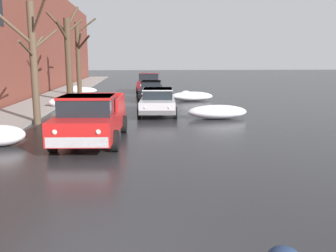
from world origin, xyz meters
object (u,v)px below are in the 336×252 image
bare_tree_second_along_sidewalk (33,59)px  bare_tree_mid_block (68,54)px  pickup_truck_red_approaching_near_lane (91,118)px  bare_tree_far_down_block (79,57)px  sedan_silver_parked_kerbside_close (158,101)px  suv_maroon_parked_far_down_block (150,82)px  sedan_black_parked_kerbside_mid (151,90)px

bare_tree_second_along_sidewalk → bare_tree_mid_block: 8.67m
pickup_truck_red_approaching_near_lane → bare_tree_mid_block: bearing=103.5°
bare_tree_far_down_block → bare_tree_mid_block: bearing=-91.3°
bare_tree_second_along_sidewalk → bare_tree_far_down_block: bare_tree_far_down_block is taller
bare_tree_far_down_block → sedan_silver_parked_kerbside_close: (5.70, -10.28, -2.40)m
bare_tree_mid_block → suv_maroon_parked_far_down_block: bearing=50.6°
bare_tree_second_along_sidewalk → pickup_truck_red_approaching_near_lane: size_ratio=1.04×
suv_maroon_parked_far_down_block → pickup_truck_red_approaching_near_lane: bearing=-97.9°
sedan_silver_parked_kerbside_close → sedan_black_parked_kerbside_mid: bearing=90.7°
pickup_truck_red_approaching_near_lane → sedan_silver_parked_kerbside_close: size_ratio=1.19×
sedan_silver_parked_kerbside_close → sedan_black_parked_kerbside_mid: size_ratio=1.08×
bare_tree_mid_block → pickup_truck_red_approaching_near_lane: bare_tree_mid_block is taller
bare_tree_second_along_sidewalk → suv_maroon_parked_far_down_block: size_ratio=1.24×
suv_maroon_parked_far_down_block → bare_tree_far_down_block: bearing=-153.1°
bare_tree_mid_block → bare_tree_far_down_block: bearing=88.7°
sedan_silver_parked_kerbside_close → bare_tree_second_along_sidewalk: bearing=-156.4°
bare_tree_second_along_sidewalk → pickup_truck_red_approaching_near_lane: bearing=-53.1°
sedan_black_parked_kerbside_mid → bare_tree_far_down_block: bearing=150.1°
pickup_truck_red_approaching_near_lane → sedan_black_parked_kerbside_mid: 13.85m
bare_tree_second_along_sidewalk → sedan_silver_parked_kerbside_close: size_ratio=1.23×
bare_tree_far_down_block → bare_tree_second_along_sidewalk: bearing=-90.3°
bare_tree_far_down_block → pickup_truck_red_approaching_near_lane: (2.94, -16.82, -2.27)m
pickup_truck_red_approaching_near_lane → sedan_black_parked_kerbside_mid: bearing=78.9°
sedan_black_parked_kerbside_mid → suv_maroon_parked_far_down_block: 6.12m
bare_tree_second_along_sidewalk → sedan_silver_parked_kerbside_close: 6.69m
sedan_black_parked_kerbside_mid → suv_maroon_parked_far_down_block: bearing=89.3°
pickup_truck_red_approaching_near_lane → suv_maroon_parked_far_down_block: suv_maroon_parked_far_down_block is taller
bare_tree_second_along_sidewalk → bare_tree_far_down_block: size_ratio=0.89×
bare_tree_second_along_sidewalk → sedan_silver_parked_kerbside_close: bare_tree_second_along_sidewalk is taller
bare_tree_second_along_sidewalk → bare_tree_mid_block: size_ratio=0.84×
bare_tree_far_down_block → sedan_silver_parked_kerbside_close: 12.00m
bare_tree_second_along_sidewalk → sedan_black_parked_kerbside_mid: bearing=59.3°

